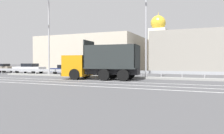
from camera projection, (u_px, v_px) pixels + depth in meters
ground_plane at (121, 80)px, 20.78m from camera, size 320.00×320.00×0.00m
lane_strip_0 at (93, 81)px, 19.41m from camera, size 61.13×0.16×0.01m
lane_strip_1 at (80, 83)px, 17.46m from camera, size 61.13×0.16×0.01m
lane_strip_2 at (67, 85)px, 15.78m from camera, size 61.13×0.16×0.01m
median_island at (129, 77)px, 22.90m from camera, size 33.62×1.10×0.18m
median_guardrail at (132, 72)px, 23.92m from camera, size 61.13×0.09×0.78m
dump_truck at (93, 66)px, 21.31m from camera, size 7.55×3.29×3.78m
median_road_sign at (91, 66)px, 24.63m from camera, size 0.78×0.16×2.32m
street_lamp_1 at (48, 33)px, 26.66m from camera, size 0.70×2.60×9.44m
street_lamp_2 at (146, 21)px, 21.83m from camera, size 0.70×2.39×10.60m
parked_car_0 at (2, 68)px, 35.84m from camera, size 4.03×1.89×1.44m
parked_car_1 at (29, 68)px, 33.00m from camera, size 4.91×2.26×1.49m
parked_car_2 at (67, 69)px, 30.76m from camera, size 4.73×2.17×1.32m
parked_car_3 at (105, 70)px, 28.09m from camera, size 3.97×2.15×1.40m
background_building_0 at (95, 55)px, 42.53m from camera, size 18.04×14.21×6.37m
background_building_1 at (191, 53)px, 37.47m from camera, size 11.75×12.96×6.53m
church_tower at (158, 43)px, 47.64m from camera, size 3.60×3.60×12.76m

